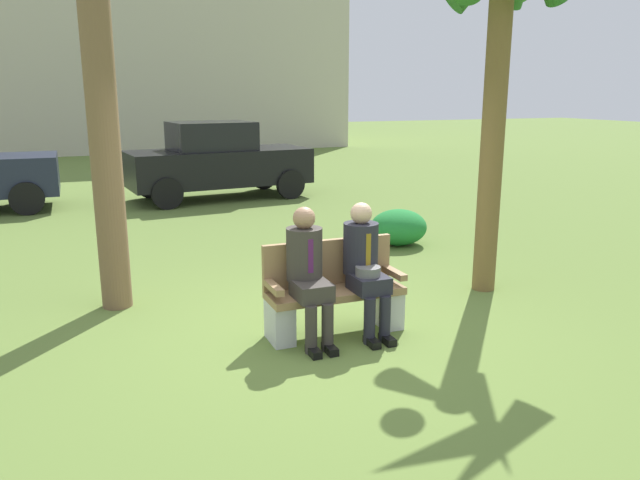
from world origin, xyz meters
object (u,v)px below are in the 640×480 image
Objects in this scene: park_bench at (333,293)px; shrub_near_bench at (398,227)px; parked_car_far at (217,161)px; seated_man_left at (308,268)px; palm_tree_short at (501,14)px; seated_man_right at (365,262)px; building_backdrop at (153,22)px.

park_bench reaches higher than shrub_near_bench.
parked_car_far is (-1.62, 5.25, 0.56)m from shrub_near_bench.
palm_tree_short is (2.51, 0.68, 2.41)m from seated_man_left.
seated_man_right reaches higher than shrub_near_bench.
park_bench is 3.55m from palm_tree_short.
park_bench is 8.19m from parked_car_far.
park_bench is at bearing -128.75° from shrub_near_bench.
park_bench is at bearing 155.17° from seated_man_right.
seated_man_left is 0.08× the size of building_backdrop.
park_bench is 0.33× the size of parked_car_far.
parked_car_far is (0.43, 8.27, 0.12)m from seated_man_right.
parked_car_far reaches higher than shrub_near_bench.
parked_car_far is at bearing 101.14° from palm_tree_short.
parked_car_far reaches higher than seated_man_left.
building_backdrop is (1.75, 23.15, 4.46)m from seated_man_left.
palm_tree_short is at bearing -78.86° from parked_car_far.
palm_tree_short is at bearing -88.07° from building_backdrop.
park_bench is 0.09× the size of building_backdrop.
seated_man_left is at bearing -131.14° from shrub_near_bench.
parked_car_far is (0.70, 8.14, 0.44)m from park_bench.
seated_man_right is 0.30× the size of palm_tree_short.
seated_man_right is at bearing -24.83° from park_bench.
park_bench is 1.52× the size of shrub_near_bench.
seated_man_left is at bearing -158.82° from park_bench.
shrub_near_bench is 5.52m from parked_car_far.
palm_tree_short is at bearing 19.60° from seated_man_right.
building_backdrop is at bearing 91.93° from palm_tree_short.
building_backdrop reaches higher than park_bench.
parked_car_far is at bearing 87.03° from seated_man_right.
seated_man_right is 3.16m from palm_tree_short.
building_backdrop reaches higher than parked_car_far.
building_backdrop reaches higher than palm_tree_short.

